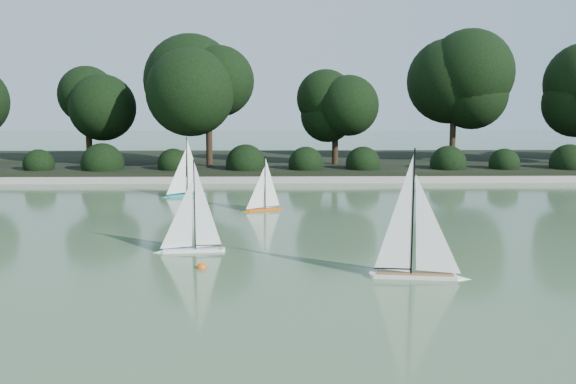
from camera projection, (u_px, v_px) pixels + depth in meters
The scene contains 10 objects.
ground at pixel (339, 261), 9.49m from camera, with size 80.00×80.00×0.00m, color #344C2D.
pond_coping at pixel (308, 180), 18.38m from camera, with size 40.00×0.35×0.18m, color gray.
far_bank at pixel (302, 164), 22.33m from camera, with size 40.00×8.00×0.30m, color black.
tree_line at pixel (343, 91), 20.45m from camera, with size 26.31×3.93×4.39m.
shrub_hedge at pixel (306, 164), 19.22m from camera, with size 29.10×1.10×1.10m.
sailboat_white_a at pixel (187, 237), 10.02m from camera, with size 1.14×0.29×1.55m.
sailboat_white_b at pixel (423, 257), 8.55m from camera, with size 1.37×0.38×1.86m.
sailboat_orange at pixel (261, 202), 13.75m from camera, with size 0.89×0.47×1.25m.
sailboat_teal at pixel (182, 186), 15.81m from camera, with size 1.08×0.65×1.56m.
race_buoy at pixel (202, 268), 9.11m from camera, with size 0.15×0.15×0.15m, color #E4540C.
Camera 1 is at (-0.94, -9.22, 2.38)m, focal length 40.00 mm.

